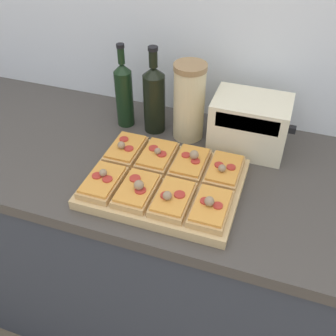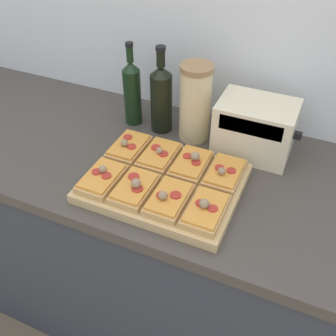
% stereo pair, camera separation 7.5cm
% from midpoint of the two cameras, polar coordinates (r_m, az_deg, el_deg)
% --- Properties ---
extents(wall_back, '(6.00, 0.06, 2.50)m').
position_cam_midpoint_polar(wall_back, '(1.37, 11.40, 20.02)').
color(wall_back, silver).
rests_on(wall_back, ground_plane).
extents(kitchen_counter, '(2.63, 0.67, 0.91)m').
position_cam_midpoint_polar(kitchen_counter, '(1.57, 4.18, -12.86)').
color(kitchen_counter, '#333842').
rests_on(kitchen_counter, ground_plane).
extents(cutting_board, '(0.44, 0.35, 0.03)m').
position_cam_midpoint_polar(cutting_board, '(1.16, 1.26, -2.25)').
color(cutting_board, tan).
rests_on(cutting_board, kitchen_counter).
extents(pizza_slice_back_left, '(0.10, 0.15, 0.05)m').
position_cam_midpoint_polar(pizza_slice_back_left, '(1.25, -4.00, 3.03)').
color(pizza_slice_back_left, tan).
rests_on(pizza_slice_back_left, cutting_board).
extents(pizza_slice_back_midleft, '(0.10, 0.15, 0.05)m').
position_cam_midpoint_polar(pizza_slice_back_midleft, '(1.22, 0.48, 1.82)').
color(pizza_slice_back_midleft, tan).
rests_on(pizza_slice_back_midleft, cutting_board).
extents(pizza_slice_back_midright, '(0.10, 0.15, 0.06)m').
position_cam_midpoint_polar(pizza_slice_back_midright, '(1.19, 5.22, 0.58)').
color(pizza_slice_back_midright, tan).
rests_on(pizza_slice_back_midright, cutting_board).
extents(pizza_slice_back_right, '(0.10, 0.15, 0.05)m').
position_cam_midpoint_polar(pizza_slice_back_right, '(1.17, 10.07, -0.81)').
color(pizza_slice_back_right, tan).
rests_on(pizza_slice_back_right, cutting_board).
extents(pizza_slice_front_left, '(0.10, 0.15, 0.05)m').
position_cam_midpoint_polar(pizza_slice_front_left, '(1.14, -7.70, -1.48)').
color(pizza_slice_front_left, tan).
rests_on(pizza_slice_front_left, cutting_board).
extents(pizza_slice_front_midleft, '(0.10, 0.15, 0.06)m').
position_cam_midpoint_polar(pizza_slice_front_midleft, '(1.10, -2.91, -2.95)').
color(pizza_slice_front_midleft, tan).
rests_on(pizza_slice_front_midleft, cutting_board).
extents(pizza_slice_front_midright, '(0.10, 0.15, 0.05)m').
position_cam_midpoint_polar(pizza_slice_front_midright, '(1.07, 2.16, -4.54)').
color(pizza_slice_front_midright, tan).
rests_on(pizza_slice_front_midright, cutting_board).
extents(pizza_slice_front_right, '(0.10, 0.15, 0.05)m').
position_cam_midpoint_polar(pizza_slice_front_right, '(1.05, 7.59, -6.12)').
color(pizza_slice_front_right, tan).
rests_on(pizza_slice_front_right, cutting_board).
extents(olive_oil_bottle, '(0.06, 0.06, 0.30)m').
position_cam_midpoint_polar(olive_oil_bottle, '(1.39, -3.65, 10.96)').
color(olive_oil_bottle, black).
rests_on(olive_oil_bottle, kitchen_counter).
extents(wine_bottle, '(0.07, 0.07, 0.31)m').
position_cam_midpoint_polar(wine_bottle, '(1.35, 0.64, 10.16)').
color(wine_bottle, black).
rests_on(wine_bottle, kitchen_counter).
extents(grain_jar_tall, '(0.11, 0.11, 0.27)m').
position_cam_midpoint_polar(grain_jar_tall, '(1.31, 5.65, 9.35)').
color(grain_jar_tall, beige).
rests_on(grain_jar_tall, kitchen_counter).
extents(toaster_oven, '(0.26, 0.17, 0.18)m').
position_cam_midpoint_polar(toaster_oven, '(1.29, 14.15, 5.59)').
color(toaster_oven, beige).
rests_on(toaster_oven, kitchen_counter).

